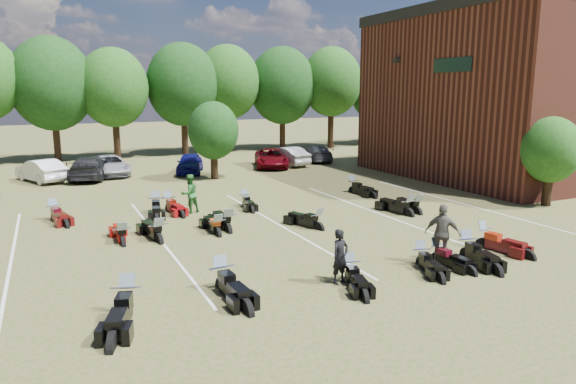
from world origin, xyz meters
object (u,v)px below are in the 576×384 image
motorcycle_0 (128,313)px  motorcycle_3 (421,266)px  motorcycle_14 (55,220)px  person_grey (443,233)px  car_4 (190,163)px  person_black (340,257)px  motorcycle_7 (123,245)px  person_green (190,194)px

motorcycle_0 → motorcycle_3: (9.11, -0.31, 0.00)m
motorcycle_0 → motorcycle_14: motorcycle_0 is taller
person_grey → motorcycle_14: bearing=6.0°
car_4 → person_black: bearing=-73.5°
person_black → person_grey: 4.01m
motorcycle_3 → motorcycle_7: motorcycle_7 is taller
person_green → person_grey: bearing=100.6°
person_black → person_green: (-1.71, 10.59, 0.09)m
person_green → person_grey: 11.86m
motorcycle_7 → motorcycle_14: motorcycle_14 is taller
car_4 → person_black: person_black is taller
car_4 → motorcycle_0: (-7.27, -21.73, -0.68)m
motorcycle_0 → motorcycle_3: 9.12m
person_green → motorcycle_14: person_green is taller
person_black → motorcycle_7: person_black is taller
person_green → person_grey: size_ratio=0.92×
person_black → motorcycle_7: 8.53m
car_4 → motorcycle_14: size_ratio=1.73×
car_4 → person_grey: (2.70, -22.02, 0.30)m
motorcycle_3 → motorcycle_0: bearing=-165.3°
motorcycle_14 → motorcycle_3: bearing=-62.1°
motorcycle_7 → motorcycle_14: bearing=-67.0°
motorcycle_0 → motorcycle_7: bearing=102.0°
car_4 → motorcycle_3: car_4 is taller
car_4 → motorcycle_0: bearing=-88.6°
car_4 → person_grey: 22.19m
person_green → person_black: bearing=81.0°
motorcycle_14 → person_grey: bearing=-59.8°
person_black → person_green: size_ratio=0.90×
car_4 → person_green: (-3.02, -11.63, 0.22)m
motorcycle_7 → motorcycle_3: bearing=142.4°
car_4 → person_grey: person_grey is taller
motorcycle_0 → motorcycle_3: size_ratio=1.24×
motorcycle_3 → person_black: bearing=-160.0°
motorcycle_14 → person_green: bearing=-26.8°
motorcycle_0 → car_4: bearing=90.1°
person_green → motorcycle_0: size_ratio=0.72×
car_4 → motorcycle_0: size_ratio=1.59×
motorcycle_3 → motorcycle_7: (-8.40, 6.49, 0.00)m
car_4 → motorcycle_3: size_ratio=1.98×
motorcycle_3 → motorcycle_7: size_ratio=0.92×
motorcycle_7 → person_black: bearing=128.3°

